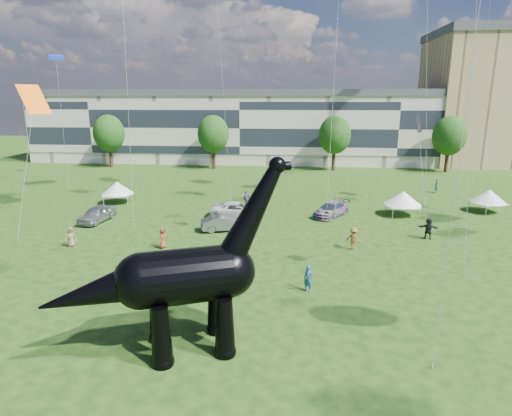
{
  "coord_description": "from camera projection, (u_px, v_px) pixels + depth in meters",
  "views": [
    {
      "loc": [
        1.6,
        -17.96,
        11.79
      ],
      "look_at": [
        -0.76,
        8.0,
        5.0
      ],
      "focal_mm": 30.0,
      "sensor_mm": 36.0,
      "label": 1
    }
  ],
  "objects": [
    {
      "name": "ground",
      "position": [
        257.0,
        351.0,
        20.42
      ],
      "size": [
        220.0,
        220.0,
        0.0
      ],
      "primitive_type": "plane",
      "color": "#16330C",
      "rests_on": "ground"
    },
    {
      "name": "terrace_row",
      "position": [
        243.0,
        129.0,
        79.36
      ],
      "size": [
        78.0,
        11.0,
        12.0
      ],
      "primitive_type": "cube",
      "color": "beige",
      "rests_on": "ground"
    },
    {
      "name": "apartment_block",
      "position": [
        510.0,
        101.0,
        76.8
      ],
      "size": [
        28.0,
        18.0,
        22.0
      ],
      "primitive_type": "cube",
      "color": "tan",
      "rests_on": "ground"
    },
    {
      "name": "tree_far_left",
      "position": [
        109.0,
        130.0,
        72.54
      ],
      "size": [
        5.2,
        5.2,
        9.44
      ],
      "color": "#382314",
      "rests_on": "ground"
    },
    {
      "name": "tree_mid_left",
      "position": [
        213.0,
        131.0,
        70.96
      ],
      "size": [
        5.2,
        5.2,
        9.44
      ],
      "color": "#382314",
      "rests_on": "ground"
    },
    {
      "name": "tree_mid_right",
      "position": [
        335.0,
        132.0,
        69.22
      ],
      "size": [
        5.2,
        5.2,
        9.44
      ],
      "color": "#382314",
      "rests_on": "ground"
    },
    {
      "name": "tree_far_right",
      "position": [
        450.0,
        133.0,
        67.64
      ],
      "size": [
        5.2,
        5.2,
        9.44
      ],
      "color": "#382314",
      "rests_on": "ground"
    },
    {
      "name": "dinosaur_sculpture",
      "position": [
        178.0,
        280.0,
        19.75
      ],
      "size": [
        11.4,
        5.73,
        9.49
      ],
      "rotation": [
        0.0,
        0.0,
        0.36
      ],
      "color": "black",
      "rests_on": "ground"
    },
    {
      "name": "car_silver",
      "position": [
        97.0,
        214.0,
        41.44
      ],
      "size": [
        2.52,
        4.83,
        1.57
      ],
      "primitive_type": "imported",
      "rotation": [
        0.0,
        0.0,
        -0.15
      ],
      "color": "silver",
      "rests_on": "ground"
    },
    {
      "name": "car_grey",
      "position": [
        225.0,
        223.0,
        38.73
      ],
      "size": [
        4.61,
        2.72,
        1.44
      ],
      "primitive_type": "imported",
      "rotation": [
        0.0,
        0.0,
        1.86
      ],
      "color": "slate",
      "rests_on": "ground"
    },
    {
      "name": "car_white",
      "position": [
        238.0,
        210.0,
        43.07
      ],
      "size": [
        5.56,
        2.8,
        1.51
      ],
      "primitive_type": "imported",
      "rotation": [
        0.0,
        0.0,
        1.52
      ],
      "color": "white",
      "rests_on": "ground"
    },
    {
      "name": "car_dark",
      "position": [
        331.0,
        209.0,
        43.41
      ],
      "size": [
        4.35,
        5.17,
        1.42
      ],
      "primitive_type": "imported",
      "rotation": [
        0.0,
        0.0,
        -0.58
      ],
      "color": "#595960",
      "rests_on": "ground"
    },
    {
      "name": "gazebo_near",
      "position": [
        403.0,
        198.0,
        43.47
      ],
      "size": [
        3.87,
        3.87,
        2.54
      ],
      "rotation": [
        0.0,
        0.0,
        0.06
      ],
      "color": "white",
      "rests_on": "ground"
    },
    {
      "name": "gazebo_far",
      "position": [
        489.0,
        196.0,
        44.77
      ],
      "size": [
        4.41,
        4.41,
        2.42
      ],
      "rotation": [
        0.0,
        0.0,
        0.33
      ],
      "color": "silver",
      "rests_on": "ground"
    },
    {
      "name": "gazebo_left",
      "position": [
        117.0,
        188.0,
        48.56
      ],
      "size": [
        4.12,
        4.12,
        2.48
      ],
      "rotation": [
        0.0,
        0.0,
        0.18
      ],
      "color": "silver",
      "rests_on": "ground"
    },
    {
      "name": "visitors",
      "position": [
        274.0,
        242.0,
        33.04
      ],
      "size": [
        48.62,
        47.5,
        1.85
      ],
      "color": "brown",
      "rests_on": "ground"
    }
  ]
}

